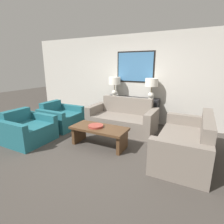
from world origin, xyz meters
name	(u,v)px	position (x,y,z in m)	size (l,w,h in m)	color
ground_plane	(97,149)	(0.00, 0.00, 0.00)	(20.00, 20.00, 0.00)	#3D3833
back_wall	(135,79)	(0.00, 2.34, 1.33)	(7.68, 0.12, 2.65)	beige
console_table	(131,110)	(0.00, 2.07, 0.40)	(1.65, 0.40, 0.80)	black
table_lamp_left	(115,83)	(-0.58, 2.07, 1.22)	(0.36, 0.36, 0.59)	silver
table_lamp_right	(152,85)	(0.58, 2.07, 1.22)	(0.36, 0.36, 0.59)	silver
couch_by_back_wall	(122,119)	(0.00, 1.37, 0.29)	(1.83, 0.92, 0.87)	slate
couch_by_side	(186,143)	(1.71, 0.51, 0.29)	(0.92, 1.83, 0.87)	slate
coffee_table	(99,132)	(-0.04, 0.19, 0.32)	(1.24, 0.57, 0.44)	#4C331E
decorative_bowl	(96,126)	(-0.11, 0.16, 0.46)	(0.33, 0.33, 0.05)	#93382D
armchair_near_back_wall	(61,118)	(-1.67, 0.74, 0.27)	(0.95, 0.96, 0.73)	#1E5B66
armchair_near_camera	(28,130)	(-1.67, -0.36, 0.27)	(0.95, 0.96, 0.73)	#1E5B66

